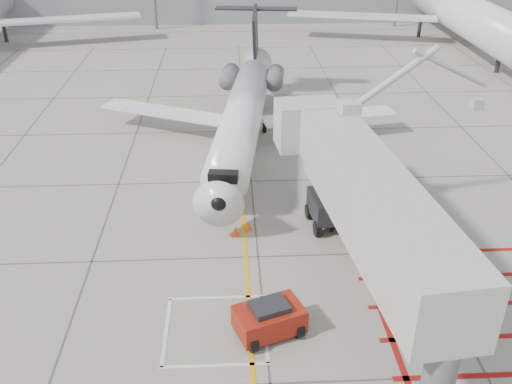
{
  "coord_description": "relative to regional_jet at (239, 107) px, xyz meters",
  "views": [
    {
      "loc": [
        -1.26,
        -18.77,
        15.94
      ],
      "look_at": [
        0.0,
        6.0,
        2.5
      ],
      "focal_mm": 40.0,
      "sensor_mm": 36.0,
      "label": 1
    }
  ],
  "objects": [
    {
      "name": "pushback_tug",
      "position": [
        0.76,
        -16.56,
        -2.85
      ],
      "size": [
        3.06,
        2.48,
        1.55
      ],
      "primitive_type": null,
      "rotation": [
        0.0,
        0.0,
        0.36
      ],
      "color": "maroon",
      "rests_on": "ground_plane"
    },
    {
      "name": "cone_side",
      "position": [
        -0.46,
        -9.29,
        -3.35
      ],
      "size": [
        0.39,
        0.39,
        0.54
      ],
      "primitive_type": "cone",
      "color": "#F4430C",
      "rests_on": "ground_plane"
    },
    {
      "name": "jet_bridge",
      "position": [
        5.29,
        -14.41,
        0.16
      ],
      "size": [
        10.99,
        19.78,
        7.56
      ],
      "primitive_type": null,
      "rotation": [
        0.0,
        0.0,
        0.11
      ],
      "color": "beige",
      "rests_on": "ground_plane"
    },
    {
      "name": "ground_plane",
      "position": [
        0.6,
        -15.24,
        -3.62
      ],
      "size": [
        260.0,
        260.0,
        0.0
      ],
      "primitive_type": "plane",
      "color": "#9E9788",
      "rests_on": "ground"
    },
    {
      "name": "regional_jet",
      "position": [
        0.0,
        0.0,
        0.0
      ],
      "size": [
        25.27,
        30.22,
        7.25
      ],
      "primitive_type": null,
      "rotation": [
        0.0,
        0.0,
        -0.13
      ],
      "color": "white",
      "rests_on": "ground_plane"
    },
    {
      "name": "cone_nose",
      "position": [
        0.22,
        -8.75,
        -3.34
      ],
      "size": [
        0.4,
        0.4,
        0.56
      ],
      "primitive_type": "cone",
      "color": "#FF610D",
      "rests_on": "ground_plane"
    },
    {
      "name": "ground_power_unit",
      "position": [
        7.88,
        -12.93,
        -2.81
      ],
      "size": [
        2.07,
        1.23,
        1.63
      ],
      "primitive_type": null,
      "rotation": [
        0.0,
        0.0,
        -0.02
      ],
      "color": "beige",
      "rests_on": "ground_plane"
    },
    {
      "name": "baggage_cart",
      "position": [
        5.53,
        -9.02,
        -2.95
      ],
      "size": [
        2.49,
        2.1,
        1.34
      ],
      "primitive_type": null,
      "rotation": [
        0.0,
        0.0,
        -0.43
      ],
      "color": "slate",
      "rests_on": "ground_plane"
    }
  ]
}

